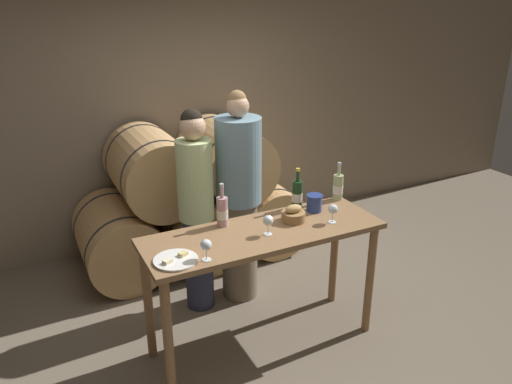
{
  "coord_description": "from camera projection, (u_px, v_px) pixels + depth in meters",
  "views": [
    {
      "loc": [
        -1.46,
        -2.78,
        2.49
      ],
      "look_at": [
        0.0,
        0.12,
        1.2
      ],
      "focal_mm": 35.0,
      "sensor_mm": 36.0,
      "label": 1
    }
  ],
  "objects": [
    {
      "name": "cheese_plate",
      "position": [
        176.0,
        260.0,
        3.09
      ],
      "size": [
        0.28,
        0.28,
        0.04
      ],
      "color": "white",
      "rests_on": "tasting_table"
    },
    {
      "name": "wine_bottle_white",
      "position": [
        338.0,
        187.0,
        3.99
      ],
      "size": [
        0.08,
        0.08,
        0.31
      ],
      "color": "#ADBC7F",
      "rests_on": "tasting_table"
    },
    {
      "name": "wine_glass_far_left",
      "position": [
        206.0,
        246.0,
        3.07
      ],
      "size": [
        0.07,
        0.07,
        0.14
      ],
      "color": "white",
      "rests_on": "tasting_table"
    },
    {
      "name": "wine_glass_left",
      "position": [
        268.0,
        221.0,
        3.4
      ],
      "size": [
        0.07,
        0.07,
        0.14
      ],
      "color": "white",
      "rests_on": "tasting_table"
    },
    {
      "name": "barrel_stack",
      "position": [
        192.0,
        201.0,
        4.87
      ],
      "size": [
        2.19,
        0.97,
        1.35
      ],
      "color": "tan",
      "rests_on": "ground_plane"
    },
    {
      "name": "wine_bottle_red",
      "position": [
        297.0,
        195.0,
        3.82
      ],
      "size": [
        0.08,
        0.08,
        0.33
      ],
      "color": "#193819",
      "rests_on": "tasting_table"
    },
    {
      "name": "person_right",
      "position": [
        239.0,
        199.0,
        4.12
      ],
      "size": [
        0.37,
        0.37,
        1.81
      ],
      "color": "#756651",
      "rests_on": "ground_plane"
    },
    {
      "name": "tasting_table",
      "position": [
        263.0,
        249.0,
        3.54
      ],
      "size": [
        1.72,
        0.59,
        0.95
      ],
      "color": "olive",
      "rests_on": "ground_plane"
    },
    {
      "name": "wine_bottle_rose",
      "position": [
        222.0,
        211.0,
        3.53
      ],
      "size": [
        0.08,
        0.08,
        0.32
      ],
      "color": "#BC8E93",
      "rests_on": "tasting_table"
    },
    {
      "name": "wine_glass_center",
      "position": [
        333.0,
        210.0,
        3.58
      ],
      "size": [
        0.07,
        0.07,
        0.14
      ],
      "color": "white",
      "rests_on": "tasting_table"
    },
    {
      "name": "stone_wall_back",
      "position": [
        166.0,
        89.0,
        5.0
      ],
      "size": [
        10.0,
        0.12,
        3.2
      ],
      "color": "gray",
      "rests_on": "ground_plane"
    },
    {
      "name": "ground_plane",
      "position": [
        263.0,
        341.0,
        3.84
      ],
      "size": [
        10.0,
        10.0,
        0.0
      ],
      "primitive_type": "plane",
      "color": "#726654"
    },
    {
      "name": "bread_basket",
      "position": [
        293.0,
        215.0,
        3.62
      ],
      "size": [
        0.17,
        0.17,
        0.13
      ],
      "color": "olive",
      "rests_on": "tasting_table"
    },
    {
      "name": "blue_crock",
      "position": [
        314.0,
        202.0,
        3.78
      ],
      "size": [
        0.12,
        0.12,
        0.13
      ],
      "color": "navy",
      "rests_on": "tasting_table"
    },
    {
      "name": "person_left",
      "position": [
        196.0,
        209.0,
        3.97
      ],
      "size": [
        0.28,
        0.28,
        1.7
      ],
      "color": "#2D334C",
      "rests_on": "ground_plane"
    }
  ]
}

